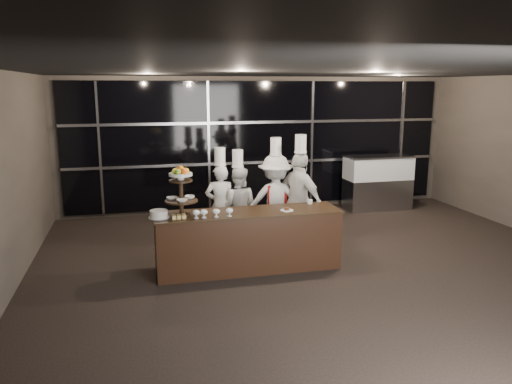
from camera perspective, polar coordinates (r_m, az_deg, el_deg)
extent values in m
plane|color=black|center=(7.14, 10.74, -11.12)|extent=(10.00, 10.00, 0.00)
plane|color=black|center=(6.59, 11.78, 13.67)|extent=(10.00, 10.00, 0.00)
plane|color=#473F38|center=(11.38, 0.52, 5.50)|extent=(9.00, 0.00, 9.00)
cube|color=black|center=(11.32, 0.59, 5.47)|extent=(8.60, 0.04, 2.80)
cube|color=#A5A5AA|center=(11.33, 0.65, 3.43)|extent=(8.60, 0.06, 0.06)
cube|color=#A5A5AA|center=(11.23, 0.66, 7.98)|extent=(8.60, 0.06, 0.06)
cube|color=#A5A5AA|center=(10.95, -17.44, 4.71)|extent=(0.05, 0.05, 2.80)
cube|color=#A5A5AA|center=(11.05, -5.42, 5.26)|extent=(0.05, 0.05, 2.80)
cube|color=#A5A5AA|center=(11.65, 6.38, 5.58)|extent=(0.05, 0.05, 2.80)
cube|color=#A5A5AA|center=(12.63, 16.27, 5.67)|extent=(0.05, 0.05, 2.80)
cube|color=black|center=(7.70, -0.91, -5.63)|extent=(2.80, 0.70, 0.90)
cube|color=black|center=(7.58, -0.92, -2.34)|extent=(2.84, 0.74, 0.03)
cylinder|color=black|center=(7.41, -8.48, -2.55)|extent=(0.24, 0.24, 0.03)
cylinder|color=black|center=(7.34, -8.56, -0.02)|extent=(0.06, 0.06, 0.70)
cylinder|color=black|center=(7.37, -8.53, -1.01)|extent=(0.48, 0.48, 0.02)
cylinder|color=black|center=(7.31, -8.60, 1.29)|extent=(0.34, 0.34, 0.02)
cylinder|color=white|center=(7.30, -8.61, 1.61)|extent=(0.10, 0.10, 0.06)
cylinder|color=white|center=(7.29, -8.62, 2.00)|extent=(0.34, 0.34, 0.04)
sphere|color=#FF9F15|center=(7.29, -8.01, 2.39)|extent=(0.09, 0.09, 0.09)
sphere|color=#75AC2C|center=(7.35, -8.38, 2.47)|extent=(0.09, 0.09, 0.09)
sphere|color=orange|center=(7.35, -9.00, 2.44)|extent=(0.09, 0.09, 0.09)
sphere|color=#FFF235|center=(7.27, -9.26, 2.34)|extent=(0.09, 0.09, 0.09)
sphere|color=#7CB02D|center=(7.21, -8.90, 2.26)|extent=(0.09, 0.09, 0.09)
sphere|color=#E35613|center=(7.22, -8.27, 2.29)|extent=(0.09, 0.09, 0.09)
sphere|color=orange|center=(7.28, -8.65, 2.68)|extent=(0.09, 0.09, 0.09)
imported|color=white|center=(7.41, -9.58, -0.71)|extent=(0.16, 0.16, 0.04)
imported|color=white|center=(7.43, -7.59, -0.59)|extent=(0.15, 0.15, 0.05)
imported|color=white|center=(7.24, -8.44, -0.97)|extent=(0.16, 0.16, 0.04)
cylinder|color=silver|center=(7.22, -6.85, -2.97)|extent=(0.07, 0.07, 0.01)
cylinder|color=silver|center=(7.22, -6.85, -2.73)|extent=(0.02, 0.02, 0.05)
ellipsoid|color=silver|center=(7.20, -6.86, -2.36)|extent=(0.11, 0.11, 0.08)
ellipsoid|color=green|center=(7.20, -6.87, -2.32)|extent=(0.08, 0.08, 0.05)
cylinder|color=silver|center=(7.24, -5.97, -2.92)|extent=(0.07, 0.07, 0.01)
cylinder|color=silver|center=(7.23, -5.97, -2.68)|extent=(0.02, 0.02, 0.05)
ellipsoid|color=silver|center=(7.22, -5.98, -2.31)|extent=(0.11, 0.11, 0.08)
ellipsoid|color=red|center=(7.22, -5.98, -2.27)|extent=(0.08, 0.08, 0.05)
cylinder|color=silver|center=(7.26, -4.56, -2.84)|extent=(0.07, 0.07, 0.01)
cylinder|color=silver|center=(7.26, -4.57, -2.60)|extent=(0.02, 0.02, 0.05)
ellipsoid|color=silver|center=(7.24, -4.57, -2.23)|extent=(0.11, 0.11, 0.08)
ellipsoid|color=beige|center=(7.24, -4.57, -2.19)|extent=(0.08, 0.08, 0.05)
cylinder|color=silver|center=(7.30, -3.06, -2.75)|extent=(0.07, 0.07, 0.01)
cylinder|color=silver|center=(7.29, -3.06, -2.51)|extent=(0.02, 0.02, 0.05)
ellipsoid|color=silver|center=(7.28, -3.06, -2.15)|extent=(0.11, 0.11, 0.08)
ellipsoid|color=#4B2B16|center=(7.28, -3.06, -2.11)|extent=(0.08, 0.08, 0.05)
cylinder|color=white|center=(7.35, -11.04, -2.86)|extent=(0.30, 0.30, 0.01)
cylinder|color=silver|center=(7.33, -11.06, -2.45)|extent=(0.26, 0.26, 0.10)
cube|color=#DAB86A|center=(7.21, -9.33, -2.90)|extent=(0.05, 0.06, 0.05)
cube|color=#DAB86A|center=(7.21, -8.78, -2.87)|extent=(0.05, 0.06, 0.05)
cube|color=#DAB86A|center=(7.22, -8.22, -2.84)|extent=(0.05, 0.06, 0.05)
cube|color=#DAB86A|center=(7.28, -9.38, -2.76)|extent=(0.05, 0.06, 0.05)
cube|color=#DAB86A|center=(7.28, -8.83, -2.73)|extent=(0.05, 0.06, 0.05)
cube|color=#DAB86A|center=(7.29, -8.28, -2.70)|extent=(0.05, 0.06, 0.05)
cylinder|color=white|center=(7.63, 3.54, -2.11)|extent=(0.20, 0.20, 0.01)
cylinder|color=#4C2814|center=(7.62, 3.54, -1.92)|extent=(0.08, 0.08, 0.04)
cylinder|color=white|center=(8.10, 6.19, -1.11)|extent=(0.08, 0.08, 0.07)
cube|color=#A5A5AA|center=(11.85, 13.66, -0.21)|extent=(1.49, 0.64, 0.70)
cube|color=silver|center=(11.74, 13.80, 2.65)|extent=(1.49, 0.64, 0.50)
cube|color=#FFC67F|center=(11.74, 13.80, 2.65)|extent=(1.38, 0.53, 0.40)
cube|color=#A5A5AA|center=(11.70, 13.87, 3.95)|extent=(1.51, 0.66, 0.04)
imported|color=silver|center=(8.77, -4.07, -1.59)|extent=(0.58, 0.43, 1.45)
cylinder|color=white|center=(8.61, -4.16, 4.09)|extent=(0.19, 0.19, 0.30)
cylinder|color=white|center=(8.63, -4.14, 3.14)|extent=(0.21, 0.21, 0.03)
imported|color=white|center=(8.81, -2.07, -1.65)|extent=(0.83, 0.75, 1.41)
cylinder|color=white|center=(8.65, -2.11, 3.87)|extent=(0.19, 0.19, 0.30)
cylinder|color=white|center=(8.67, -2.10, 2.92)|extent=(0.21, 0.21, 0.03)
imported|color=white|center=(8.75, 2.22, -1.02)|extent=(1.15, 0.80, 1.63)
cylinder|color=white|center=(8.58, 2.27, 5.26)|extent=(0.19, 0.19, 0.30)
cylinder|color=white|center=(8.60, 2.27, 4.30)|extent=(0.21, 0.21, 0.03)
cube|color=#970C0B|center=(8.64, 2.44, -1.19)|extent=(0.34, 0.03, 0.61)
imported|color=silver|center=(8.59, 5.00, -1.07)|extent=(0.83, 1.07, 1.69)
cylinder|color=white|center=(8.42, 5.12, 5.55)|extent=(0.19, 0.19, 0.30)
cylinder|color=white|center=(8.44, 5.10, 4.58)|extent=(0.21, 0.21, 0.03)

